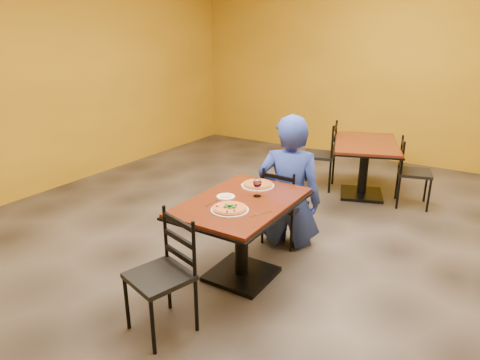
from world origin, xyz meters
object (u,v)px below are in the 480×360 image
Objects in this scene: chair_main_far at (285,205)px; wine_glass at (257,187)px; pizza_main at (230,208)px; chair_main_near at (159,277)px; chair_second_right at (415,173)px; chair_second_left at (319,155)px; pizza_far at (258,184)px; plate_far at (258,186)px; plate_main at (230,210)px; diner at (290,181)px; table_main at (242,221)px; side_plate at (226,197)px; table_second at (365,156)px.

wine_glass is (0.05, -0.68, 0.42)m from chair_main_far.
chair_main_far reaches higher than pizza_main.
chair_main_near reaches higher than chair_second_right.
pizza_far is (0.27, -2.21, 0.30)m from chair_second_left.
chair_second_left is at bearing 96.91° from pizza_far.
pizza_far is at bearing 98.54° from pizza_main.
wine_glass is at bearing -61.29° from plate_far.
chair_second_right is at bearing 65.24° from plate_far.
plate_main is 0.40m from wine_glass.
chair_second_left reaches higher than pizza_main.
chair_second_right is at bearing -135.34° from diner.
chair_second_right is 2.46m from plate_far.
side_plate is (-0.16, -0.01, 0.20)m from table_main.
diner is at bearing 75.53° from pizza_far.
chair_main_far is at bearing 88.74° from table_main.
pizza_far is (-0.09, 0.62, 0.02)m from plate_main.
chair_second_right is at bearing 65.24° from pizza_far.
diner is 0.70m from wine_glass.
chair_second_right is 2.81× the size of plate_main.
plate_far is (-0.09, 0.62, -0.02)m from pizza_main.
chair_second_left is 2.50m from wine_glass.
chair_main_far is 1.13m from pizza_main.
chair_second_right is 3.11× the size of pizza_far.
diner is 7.64× the size of wine_glass.
diner is 4.91× the size of pizza_far.
table_main is 1.48× the size of chair_main_far.
plate_main is at bearing -49.87° from side_plate.
wine_glass reaches higher than pizza_far.
side_plate is at bearing -9.67° from chair_second_left.
chair_main_near is at bearing 147.86° from chair_second_right.
chair_second_left is at bearing 74.77° from chair_second_right.
pizza_main is 0.63m from plate_far.
diner reaches higher than chair_main_far.
chair_second_left reaches higher than chair_main_far.
plate_far is at bearing 118.71° from wine_glass.
table_second is 1.58× the size of chair_main_near.
pizza_main is (0.01, -1.07, 0.35)m from chair_main_far.
chair_second_left is at bearing -77.16° from chair_main_far.
side_plate is at bearing 57.70° from diner.
plate_main is 1.00× the size of plate_far.
plate_far is at bearing 140.01° from chair_second_right.
plate_far is at bearing 103.60° from chair_main_near.
plate_main reaches higher than table_main.
pizza_main is at bearing -81.46° from pizza_far.
table_main is at bearing -81.14° from pizza_far.
chair_main_far is 5.20× the size of side_plate.
chair_second_right is (1.07, 3.54, -0.01)m from chair_main_near.
chair_main_near is at bearing -96.96° from table_main.
side_plate is (-0.04, 0.93, 0.30)m from chair_main_near.
chair_main_far is at bearing 80.13° from pizza_far.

